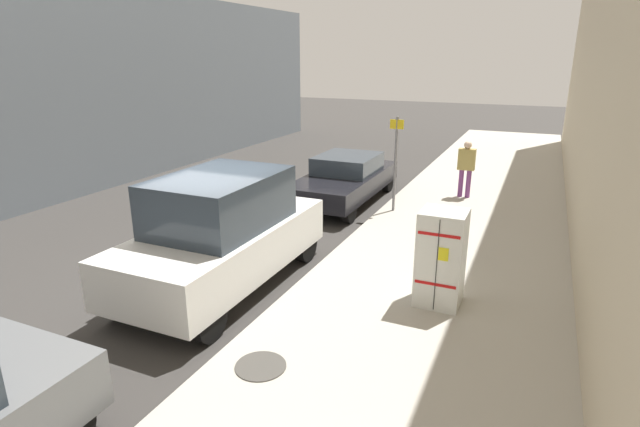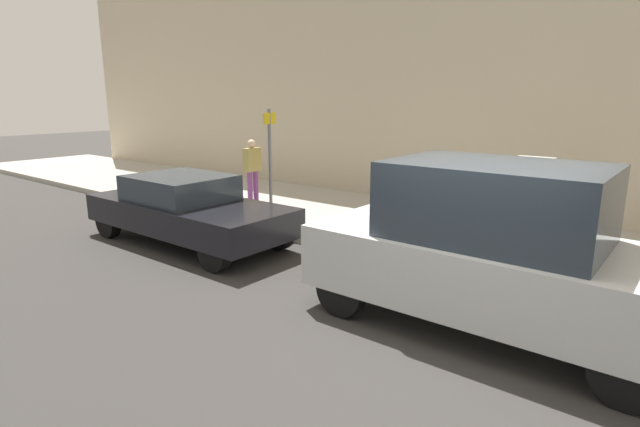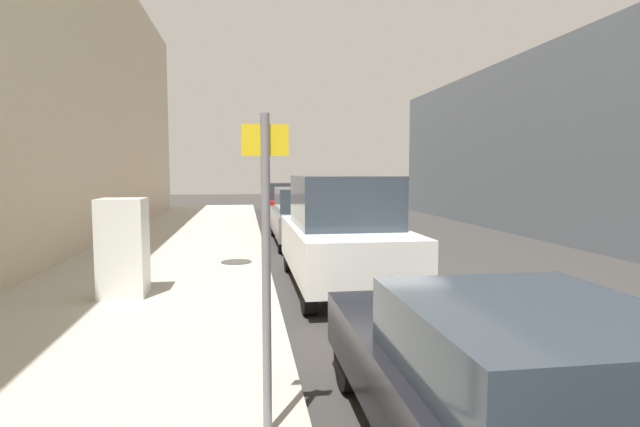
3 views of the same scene
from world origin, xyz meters
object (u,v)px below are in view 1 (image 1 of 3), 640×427
Objects in this scene: pedestrian_walking_far at (466,165)px; parked_sedan_dark at (345,178)px; discarded_refrigerator at (441,258)px; street_sign_post at (395,159)px; parked_van_white at (222,233)px.

pedestrian_walking_far is 0.36× the size of parked_sedan_dark.
street_sign_post is (2.18, -4.82, 0.60)m from discarded_refrigerator.
parked_van_white is (3.23, 7.65, -0.05)m from pedestrian_walking_far.
pedestrian_walking_far is (-1.53, -2.16, -0.45)m from street_sign_post.
pedestrian_walking_far is 8.30m from parked_van_white.
parked_sedan_dark is at bearing -55.09° from discarded_refrigerator.
discarded_refrigerator is 0.35× the size of parked_sedan_dark.
parked_van_white reaches higher than parked_sedan_dark.
parked_sedan_dark is at bearing -90.00° from parked_van_white.
pedestrian_walking_far reaches higher than discarded_refrigerator.
pedestrian_walking_far is at bearing -84.69° from discarded_refrigerator.
pedestrian_walking_far is at bearing -125.38° from street_sign_post.
street_sign_post is 0.55× the size of parked_van_white.
pedestrian_walking_far is 0.36× the size of parked_van_white.
street_sign_post is at bearing -85.78° from pedestrian_walking_far.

